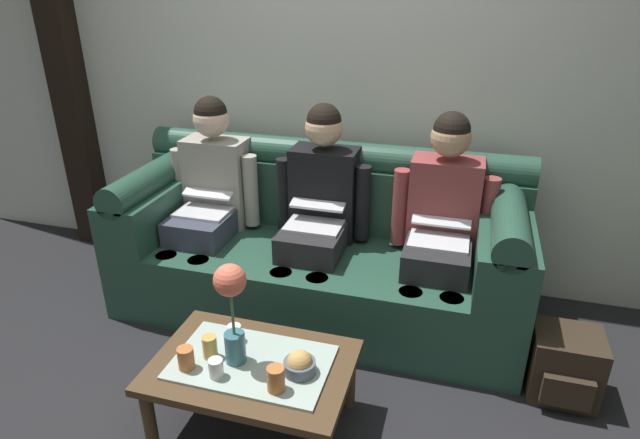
{
  "coord_description": "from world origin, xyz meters",
  "views": [
    {
      "loc": [
        0.78,
        -1.51,
        1.85
      ],
      "look_at": [
        0.1,
        0.83,
        0.73
      ],
      "focal_mm": 29.9,
      "sensor_mm": 36.0,
      "label": 1
    }
  ],
  "objects": [
    {
      "name": "cup_near_left",
      "position": [
        -0.13,
        0.25,
        0.4
      ],
      "size": [
        0.06,
        0.06,
        0.08
      ],
      "primitive_type": "cylinder",
      "color": "silver",
      "rests_on": "coffee_table"
    },
    {
      "name": "couch",
      "position": [
        -0.0,
        1.17,
        0.37
      ],
      "size": [
        2.31,
        0.88,
        0.96
      ],
      "color": "#234738",
      "rests_on": "ground_plane"
    },
    {
      "name": "coffee_table",
      "position": [
        0.0,
        0.14,
        0.31
      ],
      "size": [
        0.85,
        0.58,
        0.36
      ],
      "color": "#47331E",
      "rests_on": "ground_plane"
    },
    {
      "name": "timber_pillar",
      "position": [
        -1.91,
        1.58,
        1.45
      ],
      "size": [
        0.2,
        0.2,
        2.9
      ],
      "primitive_type": "cube",
      "color": "black",
      "rests_on": "ground_plane"
    },
    {
      "name": "cup_far_right",
      "position": [
        -0.1,
        0.01,
        0.4
      ],
      "size": [
        0.06,
        0.06,
        0.08
      ],
      "primitive_type": "cylinder",
      "color": "silver",
      "rests_on": "coffee_table"
    },
    {
      "name": "person_middle",
      "position": [
        0.0,
        1.17,
        0.66
      ],
      "size": [
        0.56,
        0.67,
        1.22
      ],
      "color": "#232326",
      "rests_on": "ground_plane"
    },
    {
      "name": "cup_far_center",
      "position": [
        0.16,
        0.01,
        0.41
      ],
      "size": [
        0.07,
        0.07,
        0.11
      ],
      "primitive_type": "cylinder",
      "color": "#B26633",
      "rests_on": "coffee_table"
    },
    {
      "name": "person_right",
      "position": [
        0.69,
        1.17,
        0.66
      ],
      "size": [
        0.56,
        0.67,
        1.22
      ],
      "color": "#232326",
      "rests_on": "ground_plane"
    },
    {
      "name": "backpack_right",
      "position": [
        1.34,
        0.74,
        0.17
      ],
      "size": [
        0.31,
        0.32,
        0.34
      ],
      "color": "#2D2319",
      "rests_on": "ground_plane"
    },
    {
      "name": "snack_bowl",
      "position": [
        0.22,
        0.13,
        0.4
      ],
      "size": [
        0.13,
        0.13,
        0.11
      ],
      "color": "#4C5666",
      "rests_on": "coffee_table"
    },
    {
      "name": "flower_vase",
      "position": [
        -0.06,
        0.12,
        0.65
      ],
      "size": [
        0.13,
        0.13,
        0.46
      ],
      "color": "#336672",
      "rests_on": "coffee_table"
    },
    {
      "name": "person_left",
      "position": [
        -0.69,
        1.17,
        0.66
      ],
      "size": [
        0.56,
        0.67,
        1.22
      ],
      "color": "#383D4C",
      "rests_on": "ground_plane"
    },
    {
      "name": "back_wall_patterned",
      "position": [
        0.0,
        1.7,
        1.45
      ],
      "size": [
        6.0,
        0.12,
        2.9
      ],
      "primitive_type": "cube",
      "color": "silver",
      "rests_on": "ground_plane"
    },
    {
      "name": "cup_near_right",
      "position": [
        -0.24,
        0.03,
        0.41
      ],
      "size": [
        0.07,
        0.07,
        0.1
      ],
      "primitive_type": "cylinder",
      "color": "#B26633",
      "rests_on": "coffee_table"
    },
    {
      "name": "cup_far_left",
      "position": [
        -0.18,
        0.12,
        0.41
      ],
      "size": [
        0.06,
        0.06,
        0.1
      ],
      "primitive_type": "cylinder",
      "color": "gold",
      "rests_on": "coffee_table"
    }
  ]
}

